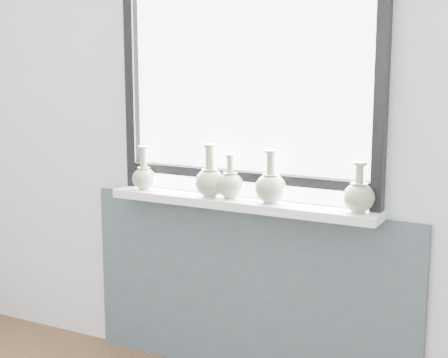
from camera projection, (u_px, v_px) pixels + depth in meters
The scene contains 9 objects.
back_wall at pixel (250, 111), 3.18m from camera, with size 3.60×0.02×2.60m, color silver.
apron_panel at pixel (246, 292), 3.31m from camera, with size 1.70×0.03×0.86m, color #435058.
windowsill at pixel (240, 203), 3.16m from camera, with size 1.32×0.18×0.04m, color white.
window at pixel (247, 80), 3.12m from camera, with size 1.30×0.06×1.05m.
vase_a at pixel (144, 176), 3.38m from camera, with size 0.12×0.12×0.22m.
vase_b at pixel (210, 180), 3.20m from camera, with size 0.14×0.14×0.25m.
vase_c at pixel (230, 184), 3.17m from camera, with size 0.13×0.13×0.20m.
vase_d at pixel (271, 186), 3.07m from camera, with size 0.14×0.14×0.24m.
vase_e at pixel (359, 196), 2.89m from camera, with size 0.14×0.14×0.21m.
Camera 1 is at (1.38, -1.06, 1.56)m, focal length 55.00 mm.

